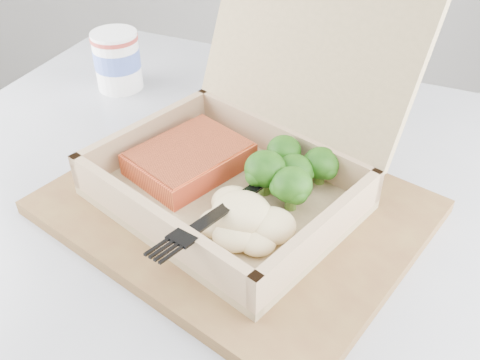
% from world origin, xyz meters
% --- Properties ---
extents(cafe_table, '(0.93, 0.93, 0.72)m').
position_xyz_m(cafe_table, '(-0.60, 0.64, 0.54)').
color(cafe_table, black).
rests_on(cafe_table, floor).
extents(serving_tray, '(0.44, 0.41, 0.02)m').
position_xyz_m(serving_tray, '(-0.57, 0.65, 0.73)').
color(serving_tray, brown).
rests_on(serving_tray, cafe_table).
extents(takeout_container, '(0.34, 0.35, 0.22)m').
position_xyz_m(takeout_container, '(-0.56, 0.69, 0.79)').
color(takeout_container, tan).
rests_on(takeout_container, serving_tray).
extents(salmon_fillet, '(0.14, 0.15, 0.02)m').
position_xyz_m(salmon_fillet, '(-0.63, 0.68, 0.76)').
color(salmon_fillet, '#DB5F2A').
rests_on(salmon_fillet, takeout_container).
extents(broccoli_pile, '(0.10, 0.10, 0.04)m').
position_xyz_m(broccoli_pile, '(-0.52, 0.67, 0.77)').
color(broccoli_pile, '#2D6D18').
rests_on(broccoli_pile, takeout_container).
extents(mashed_potatoes, '(0.09, 0.08, 0.03)m').
position_xyz_m(mashed_potatoes, '(-0.56, 0.60, 0.76)').
color(mashed_potatoes, '#FBE7A2').
rests_on(mashed_potatoes, takeout_container).
extents(plastic_fork, '(0.08, 0.15, 0.02)m').
position_xyz_m(plastic_fork, '(-0.56, 0.62, 0.78)').
color(plastic_fork, black).
rests_on(plastic_fork, mashed_potatoes).
extents(paper_cup, '(0.07, 0.07, 0.08)m').
position_xyz_m(paper_cup, '(-0.79, 0.89, 0.77)').
color(paper_cup, white).
rests_on(paper_cup, cafe_table).
extents(receipt, '(0.11, 0.15, 0.00)m').
position_xyz_m(receipt, '(-0.51, 0.84, 0.72)').
color(receipt, silver).
rests_on(receipt, cafe_table).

